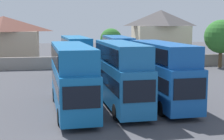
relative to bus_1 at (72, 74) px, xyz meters
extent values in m
plane|color=#424247|center=(3.62, 18.24, -2.80)|extent=(140.00, 140.00, 0.00)
cube|color=gray|center=(3.62, 23.65, -1.90)|extent=(56.00, 0.50, 1.80)
cube|color=#1464A8|center=(0.00, -0.10, -0.93)|extent=(3.08, 11.37, 3.03)
cube|color=black|center=(0.26, -5.75, -0.57)|extent=(2.26, 0.18, 1.36)
cube|color=black|center=(0.00, -0.10, -0.57)|extent=(3.08, 10.47, 0.95)
cube|color=#1464A8|center=(-0.01, 0.18, 1.38)|extent=(3.01, 10.80, 1.59)
cube|color=black|center=(-0.01, 0.18, 1.38)|extent=(3.07, 10.25, 1.11)
cylinder|color=black|center=(1.35, -3.53, -2.25)|extent=(0.35, 1.11, 1.10)
cylinder|color=black|center=(-1.02, -3.64, -2.25)|extent=(0.35, 1.11, 1.10)
cylinder|color=black|center=(1.03, 3.44, -2.25)|extent=(0.35, 1.11, 1.10)
cylinder|color=black|center=(-1.34, 3.33, -2.25)|extent=(0.35, 1.11, 1.10)
cube|color=#1B63A3|center=(3.79, 0.04, -0.85)|extent=(2.75, 10.13, 3.18)
cube|color=black|center=(3.96, -5.00, -0.47)|extent=(2.13, 0.15, 1.43)
cube|color=black|center=(3.79, 0.04, -0.47)|extent=(2.77, 9.33, 1.00)
cube|color=#1B63A3|center=(3.78, 0.30, 1.52)|extent=(2.69, 9.63, 1.57)
cube|color=black|center=(3.78, 0.30, 1.52)|extent=(2.76, 9.13, 1.10)
cylinder|color=black|center=(5.01, -3.03, -2.25)|extent=(0.34, 1.11, 1.10)
cylinder|color=black|center=(2.79, -3.11, -2.25)|extent=(0.34, 1.11, 1.10)
cylinder|color=black|center=(4.80, 3.20, -2.25)|extent=(0.34, 1.11, 1.10)
cylinder|color=black|center=(2.58, 3.12, -2.25)|extent=(0.34, 1.11, 1.10)
cube|color=#1553A3|center=(7.23, 0.57, -0.86)|extent=(2.94, 10.68, 3.16)
cube|color=black|center=(7.42, -4.74, -0.48)|extent=(2.26, 0.16, 1.42)
cube|color=black|center=(7.23, 0.57, -0.48)|extent=(2.95, 9.83, 1.00)
cube|color=#1553A3|center=(7.22, 0.84, 1.48)|extent=(2.87, 10.15, 1.52)
cube|color=black|center=(7.22, 0.84, 1.48)|extent=(2.94, 9.62, 1.06)
cylinder|color=black|center=(8.53, -2.67, -2.25)|extent=(0.34, 1.11, 1.10)
cylinder|color=black|center=(6.16, -2.75, -2.25)|extent=(0.34, 1.11, 1.10)
cylinder|color=black|center=(8.30, 3.90, -2.25)|extent=(0.34, 1.11, 1.10)
cylinder|color=black|center=(5.93, 3.82, -2.25)|extent=(0.34, 1.11, 1.10)
cube|color=#1465A4|center=(1.17, 13.87, -0.92)|extent=(3.09, 11.09, 3.05)
cube|color=black|center=(1.47, 8.37, -0.55)|extent=(2.20, 0.20, 1.37)
cube|color=black|center=(1.17, 13.87, -0.55)|extent=(3.08, 10.22, 0.96)
cube|color=#1465A4|center=(1.16, 14.14, 1.41)|extent=(3.01, 10.54, 1.60)
cube|color=black|center=(1.16, 14.14, 1.41)|extent=(3.07, 10.00, 1.12)
cylinder|color=black|center=(2.50, 10.53, -2.25)|extent=(0.36, 1.11, 1.10)
cylinder|color=black|center=(0.21, 10.41, -2.25)|extent=(0.36, 1.11, 1.10)
cylinder|color=black|center=(2.13, 17.33, -2.25)|extent=(0.36, 1.11, 1.10)
cylinder|color=black|center=(-0.16, 17.20, -2.25)|extent=(0.36, 1.11, 1.10)
cube|color=#12519A|center=(5.98, 13.33, -0.91)|extent=(2.82, 11.02, 3.08)
cube|color=black|center=(5.77, 7.84, -0.54)|extent=(2.12, 0.16, 1.39)
cube|color=black|center=(5.98, 13.33, -0.54)|extent=(2.83, 10.15, 0.97)
cube|color=#12519A|center=(5.99, 13.60, 1.44)|extent=(2.75, 10.47, 1.61)
cube|color=black|center=(5.99, 13.60, 1.44)|extent=(2.82, 9.93, 1.13)
cylinder|color=black|center=(6.96, 9.90, -2.25)|extent=(0.34, 1.11, 1.10)
cylinder|color=black|center=(4.75, 9.98, -2.25)|extent=(0.34, 1.11, 1.10)
cylinder|color=black|center=(7.22, 16.68, -2.25)|extent=(0.34, 1.11, 1.10)
cylinder|color=black|center=(5.00, 16.76, -2.25)|extent=(0.34, 1.11, 1.10)
cube|color=tan|center=(-9.40, 32.91, -0.17)|extent=(10.95, 6.88, 5.26)
pyramid|color=brown|center=(-9.40, 32.91, 3.70)|extent=(11.50, 7.22, 2.47)
cube|color=beige|center=(17.08, 31.61, 0.26)|extent=(9.03, 6.24, 6.12)
pyramid|color=#514C4C|center=(17.08, 31.61, 4.68)|extent=(9.48, 6.55, 2.72)
cylinder|color=brown|center=(23.24, 21.65, -1.37)|extent=(0.53, 0.53, 2.87)
sphere|color=#2D6B28|center=(23.24, 21.65, 1.82)|extent=(5.00, 5.00, 5.00)
cylinder|color=brown|center=(7.37, 26.15, -1.32)|extent=(0.56, 0.56, 2.97)
sphere|color=#2D6B28|center=(7.37, 26.15, 1.34)|extent=(3.35, 3.35, 3.35)
camera|label=1|loc=(-1.26, -25.26, 3.78)|focal=54.20mm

